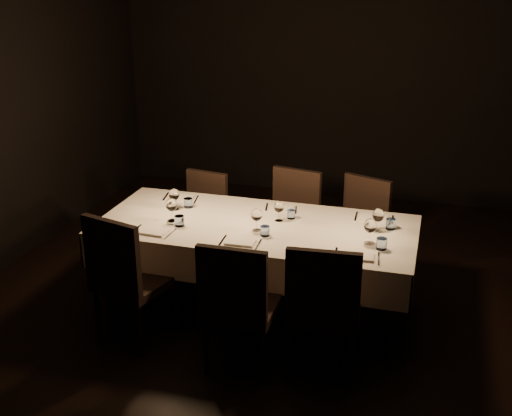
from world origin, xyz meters
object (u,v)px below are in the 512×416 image
(chair_near_left, at_px, (126,274))
(chair_far_left, at_px, (203,213))
(chair_far_right, at_px, (360,225))
(dining_table, at_px, (256,233))
(chair_near_center, at_px, (238,302))
(chair_near_right, at_px, (324,306))
(chair_far_center, at_px, (291,218))

(chair_near_left, height_order, chair_far_left, chair_near_left)
(chair_far_right, bearing_deg, dining_table, -111.74)
(chair_near_left, relative_size, chair_near_center, 1.04)
(chair_near_left, bearing_deg, chair_near_right, -166.31)
(chair_near_left, distance_m, chair_near_center, 0.91)
(chair_near_left, distance_m, chair_near_right, 1.48)
(chair_near_left, relative_size, chair_far_left, 1.19)
(chair_far_center, xyz_separation_m, chair_far_right, (0.62, 0.05, -0.01))
(dining_table, height_order, chair_far_left, chair_far_left)
(chair_near_right, distance_m, chair_far_left, 2.09)
(chair_near_right, xyz_separation_m, chair_far_center, (-0.58, 1.53, -0.02))
(chair_far_left, bearing_deg, dining_table, -35.79)
(chair_near_left, xyz_separation_m, chair_near_center, (0.90, -0.13, -0.02))
(chair_near_left, xyz_separation_m, chair_near_right, (1.48, -0.03, -0.01))
(dining_table, bearing_deg, chair_near_right, -47.82)
(chair_near_left, xyz_separation_m, chair_far_right, (1.52, 1.54, -0.05))
(chair_near_left, height_order, chair_near_center, chair_near_left)
(chair_far_left, distance_m, chair_far_center, 0.86)
(chair_near_center, bearing_deg, chair_far_center, -90.02)
(chair_far_center, bearing_deg, chair_near_left, -109.73)
(dining_table, distance_m, chair_near_left, 1.08)
(dining_table, relative_size, chair_near_center, 2.52)
(dining_table, xyz_separation_m, chair_far_left, (-0.74, 0.75, -0.20))
(dining_table, bearing_deg, chair_far_right, 47.77)
(dining_table, relative_size, chair_far_right, 2.69)
(chair_near_left, bearing_deg, chair_far_left, -76.58)
(chair_near_right, relative_size, chair_far_right, 1.09)
(chair_near_right, distance_m, chair_far_right, 1.58)
(chair_near_center, height_order, chair_far_left, chair_near_center)
(dining_table, distance_m, chair_near_center, 0.89)
(dining_table, relative_size, chair_near_right, 2.48)
(chair_far_center, bearing_deg, chair_far_left, -167.87)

